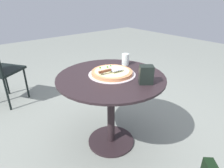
{
  "coord_description": "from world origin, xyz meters",
  "views": [
    {
      "loc": [
        -1.13,
        0.92,
        1.29
      ],
      "look_at": [
        0.02,
        -0.03,
        0.59
      ],
      "focal_mm": 31.04,
      "sensor_mm": 36.0,
      "label": 1
    }
  ],
  "objects": [
    {
      "name": "pizza_server",
      "position": [
        -0.0,
        0.01,
        0.74
      ],
      "size": [
        0.09,
        0.21,
        0.02
      ],
      "color": "silver",
      "rests_on": "pizza_on_tray"
    },
    {
      "name": "drinking_cup",
      "position": [
        0.13,
        -0.28,
        0.73
      ],
      "size": [
        0.07,
        0.07,
        0.11
      ],
      "primitive_type": "cylinder",
      "color": "silver",
      "rests_on": "patio_table"
    },
    {
      "name": "pizza_on_tray",
      "position": [
        0.02,
        -0.03,
        0.7
      ],
      "size": [
        0.39,
        0.39,
        0.05
      ],
      "color": "silver",
      "rests_on": "patio_table"
    },
    {
      "name": "ground_plane",
      "position": [
        0.0,
        0.0,
        0.0
      ],
      "size": [
        10.0,
        10.0,
        0.0
      ],
      "primitive_type": "plane",
      "color": "gray"
    },
    {
      "name": "patio_table",
      "position": [
        0.0,
        0.0,
        0.52
      ],
      "size": [
        0.89,
        0.89,
        0.68
      ],
      "color": "black",
      "rests_on": "ground"
    },
    {
      "name": "napkin_dispenser",
      "position": [
        -0.28,
        -0.11,
        0.75
      ],
      "size": [
        0.12,
        0.13,
        0.14
      ],
      "primitive_type": "cube",
      "rotation": [
        0.0,
        0.0,
        0.9
      ],
      "color": "black",
      "rests_on": "patio_table"
    }
  ]
}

